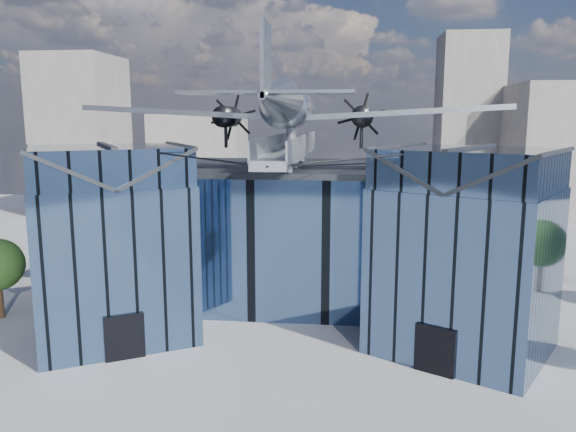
# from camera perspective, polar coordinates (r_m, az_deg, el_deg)

# --- Properties ---
(ground_plane) EXTENTS (120.00, 120.00, 0.00)m
(ground_plane) POSITION_cam_1_polar(r_m,az_deg,el_deg) (35.79, -0.35, -11.99)
(ground_plane) COLOR gray
(museum) EXTENTS (32.88, 24.50, 17.60)m
(museum) POSITION_cam_1_polar(r_m,az_deg,el_deg) (39.78, 0.59, -1.42)
(museum) COLOR #435E89
(museum) RESTS_ON ground
(bg_towers) EXTENTS (77.00, 24.50, 26.00)m
(bg_towers) POSITION_cam_1_polar(r_m,az_deg,el_deg) (83.59, 4.61, 7.56)
(bg_towers) COLOR gray
(bg_towers) RESTS_ON ground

